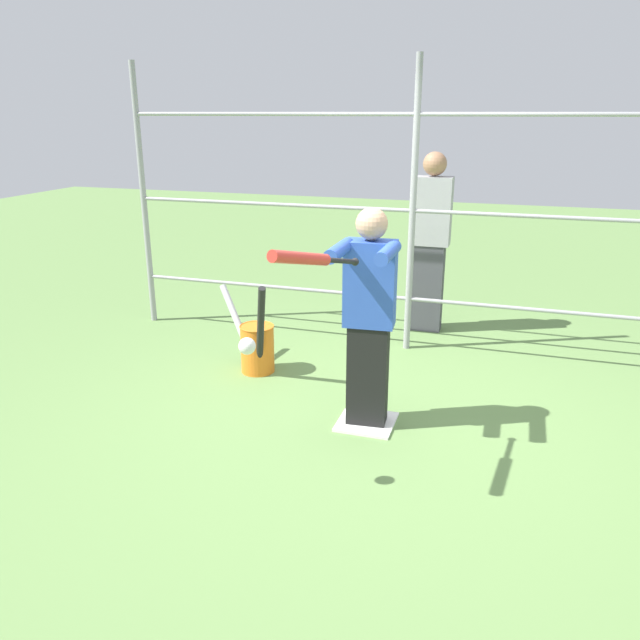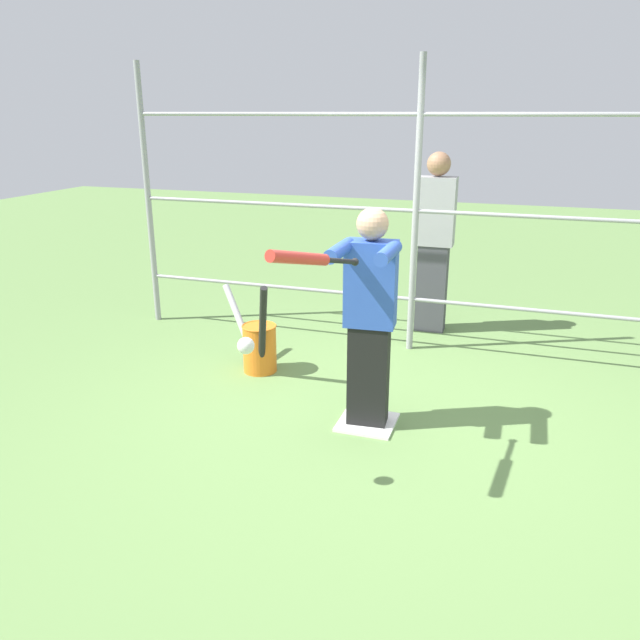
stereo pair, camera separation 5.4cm
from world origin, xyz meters
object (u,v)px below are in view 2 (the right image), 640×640
at_px(batter, 370,314).
at_px(bystander_behind_fence, 434,241).
at_px(baseball_bat_swinging, 307,259).
at_px(bat_bucket, 259,345).
at_px(softball_in_flight, 246,346).

relative_size(batter, bystander_behind_fence, 0.87).
bearing_deg(batter, baseball_bat_swinging, 81.28).
bearing_deg(bat_bucket, bystander_behind_fence, -128.30).
xyz_separation_m(batter, softball_in_flight, (0.44, 1.02, 0.08)).
relative_size(baseball_bat_swinging, softball_in_flight, 8.48).
bearing_deg(bystander_behind_fence, bat_bucket, 51.70).
bearing_deg(baseball_bat_swinging, batter, -98.72).
bearing_deg(baseball_bat_swinging, bat_bucket, -56.87).
relative_size(batter, bat_bucket, 1.81).
height_order(softball_in_flight, bat_bucket, softball_in_flight).
distance_m(softball_in_flight, bystander_behind_fence, 3.28).
bearing_deg(baseball_bat_swinging, softball_in_flight, 25.34).
bearing_deg(bystander_behind_fence, baseball_bat_swinging, 85.78).
relative_size(baseball_bat_swinging, bystander_behind_fence, 0.46).
xyz_separation_m(softball_in_flight, bystander_behind_fence, (-0.54, -3.24, 0.01)).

